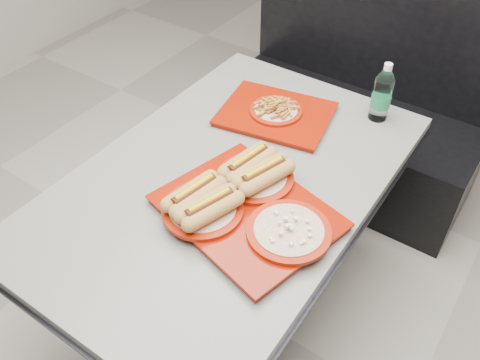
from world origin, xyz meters
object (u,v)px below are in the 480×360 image
Objects in this scene: booth_bench at (354,108)px; tray_near at (243,202)px; diner_table at (230,210)px; tray_far at (276,112)px; water_bottle at (382,95)px.

booth_bench reaches higher than tray_near.
tray_near is at bearing -83.80° from booth_bench.
diner_table is 3.10× the size of tray_far.
diner_table is at bearing -114.86° from water_bottle.
diner_table is at bearing 140.53° from tray_near.
tray_far reaches higher than diner_table.
water_bottle is (0.27, 0.59, 0.26)m from diner_table.
tray_far is (-0.05, -0.72, 0.37)m from booth_bench.
diner_table is at bearing -82.72° from tray_far.
water_bottle is (0.27, -0.50, 0.45)m from booth_bench.
diner_table is 0.70m from water_bottle.
tray_far is (-0.05, 0.37, 0.19)m from diner_table.
water_bottle is (0.14, 0.70, 0.06)m from tray_near.
booth_bench is 5.88× the size of water_bottle.
diner_table is at bearing -90.00° from booth_bench.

